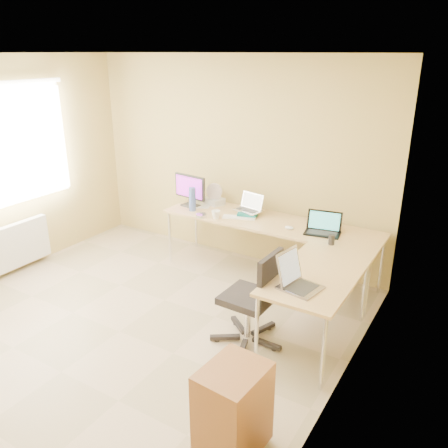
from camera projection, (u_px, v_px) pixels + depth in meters
The scene contains 24 objects.
floor at pixel (119, 332), 4.55m from camera, with size 4.50×4.50×0.00m, color tan.
ceiling at pixel (93, 53), 3.63m from camera, with size 4.50×4.50×0.00m, color white.
wall_back at pixel (234, 160), 5.89m from camera, with size 4.50×4.50×0.00m, color tan.
wall_right at pixel (335, 260), 3.07m from camera, with size 4.50×4.50×0.00m, color tan.
desk_main at pixel (268, 249), 5.55m from camera, with size 2.65×0.70×0.73m, color tan.
desk_return at pixel (315, 308), 4.28m from camera, with size 0.70×1.30×0.73m, color tan.
monitor at pixel (190, 191), 5.87m from camera, with size 0.49×0.16×0.42m, color #272727.
book_stack at pixel (249, 213), 5.63m from camera, with size 0.23×0.31×0.05m, color #0E5C59.
laptop_center at pixel (248, 203), 5.57m from camera, with size 0.32×0.25×0.21m, color silver.
laptop_black at pixel (323, 224), 5.00m from camera, with size 0.38×0.28×0.24m, color black.
keyboard at pixel (239, 217), 5.51m from camera, with size 0.40×0.11×0.02m, color white.
mouse at pixel (289, 228), 5.16m from camera, with size 0.11×0.07×0.04m, color white.
mug at pixel (216, 215), 5.48m from camera, with size 0.11×0.11×0.10m, color white.
cd_stack at pixel (202, 215), 5.55m from camera, with size 0.14×0.14×0.03m, color silver.
water_bottle at pixel (192, 199), 5.72m from camera, with size 0.09×0.09×0.30m, color #455EAC.
papers at pixel (202, 204), 6.00m from camera, with size 0.23×0.33×0.01m, color silver.
white_box at pixel (215, 201), 6.00m from camera, with size 0.24×0.18×0.09m, color silver.
desk_fan at pixel (216, 195), 5.96m from camera, with size 0.21×0.21×0.27m, color beige.
black_cup at pixel (332, 240), 4.74m from camera, with size 0.06×0.06×0.11m, color #262525.
laptop_return at pixel (301, 275), 3.83m from camera, with size 0.30×0.38×0.25m, color #9491A8.
office_chair at pixel (248, 294), 4.25m from camera, with size 0.58×0.58×0.97m, color black.
cabinet at pixel (233, 409), 3.08m from camera, with size 0.37×0.46×0.64m, color #9A632E.
radiator at pixel (20, 244), 5.74m from camera, with size 0.09×0.80×0.55m, color white.
window at pixel (2, 149), 5.32m from camera, with size 0.10×1.80×1.40m, color white.
Camera 1 is at (2.91, -2.77, 2.62)m, focal length 36.69 mm.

